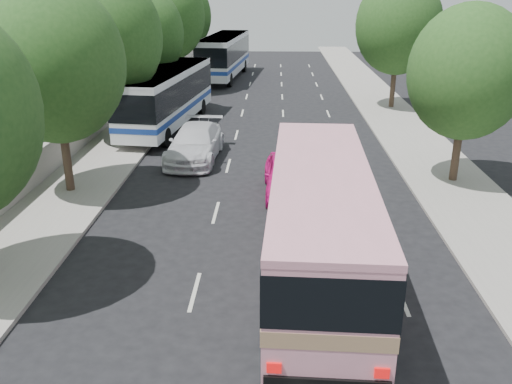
{
  "coord_description": "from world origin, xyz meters",
  "views": [
    {
      "loc": [
        0.43,
        -15.92,
        8.57
      ],
      "look_at": [
        -0.22,
        2.19,
        1.6
      ],
      "focal_mm": 38.0,
      "sensor_mm": 36.0,
      "label": 1
    }
  ],
  "objects_px": {
    "tour_coach_rear": "(224,53)",
    "tour_coach_front": "(167,93)",
    "pink_bus": "(320,213)",
    "white_pickup": "(195,143)",
    "pink_taxi": "(287,176)"
  },
  "relations": [
    {
      "from": "pink_bus",
      "to": "tour_coach_front",
      "type": "xyz_separation_m",
      "value": [
        -8.11,
        18.66,
        -0.02
      ]
    },
    {
      "from": "pink_bus",
      "to": "tour_coach_front",
      "type": "height_order",
      "value": "tour_coach_front"
    },
    {
      "from": "pink_bus",
      "to": "pink_taxi",
      "type": "height_order",
      "value": "pink_bus"
    },
    {
      "from": "tour_coach_front",
      "to": "tour_coach_rear",
      "type": "bearing_deg",
      "value": 91.6
    },
    {
      "from": "pink_bus",
      "to": "tour_coach_rear",
      "type": "height_order",
      "value": "tour_coach_rear"
    },
    {
      "from": "pink_bus",
      "to": "white_pickup",
      "type": "relative_size",
      "value": 1.88
    },
    {
      "from": "tour_coach_front",
      "to": "tour_coach_rear",
      "type": "height_order",
      "value": "tour_coach_rear"
    },
    {
      "from": "pink_bus",
      "to": "white_pickup",
      "type": "height_order",
      "value": "pink_bus"
    },
    {
      "from": "pink_bus",
      "to": "tour_coach_rear",
      "type": "distance_m",
      "value": 38.81
    },
    {
      "from": "tour_coach_rear",
      "to": "tour_coach_front",
      "type": "bearing_deg",
      "value": -90.2
    },
    {
      "from": "tour_coach_front",
      "to": "pink_taxi",
      "type": "bearing_deg",
      "value": -50.48
    },
    {
      "from": "tour_coach_rear",
      "to": "pink_bus",
      "type": "bearing_deg",
      "value": -75.61
    },
    {
      "from": "white_pickup",
      "to": "tour_coach_front",
      "type": "bearing_deg",
      "value": 114.63
    },
    {
      "from": "pink_taxi",
      "to": "tour_coach_rear",
      "type": "relative_size",
      "value": 0.36
    },
    {
      "from": "pink_bus",
      "to": "tour_coach_rear",
      "type": "relative_size",
      "value": 0.83
    }
  ]
}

